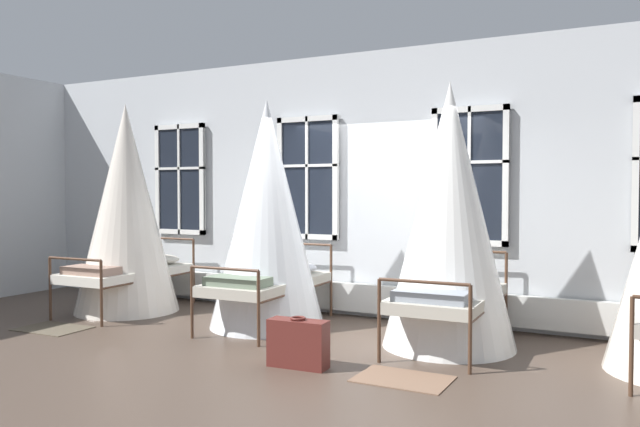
% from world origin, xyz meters
% --- Properties ---
extents(ground, '(21.28, 21.28, 0.00)m').
position_xyz_m(ground, '(0.00, 0.00, 0.00)').
color(ground, '#4C3D33').
extents(back_wall_with_windows, '(11.64, 0.10, 3.42)m').
position_xyz_m(back_wall_with_windows, '(0.00, 1.07, 1.71)').
color(back_wall_with_windows, silver).
rests_on(back_wall_with_windows, ground).
extents(window_bank, '(7.44, 0.10, 2.56)m').
position_xyz_m(window_bank, '(-0.00, 0.95, 0.94)').
color(window_bank, black).
rests_on(window_bank, ground).
extents(cot_first, '(1.38, 1.85, 2.80)m').
position_xyz_m(cot_first, '(-3.29, -0.12, 1.36)').
color(cot_first, '#4C3323').
rests_on(cot_first, ground).
extents(cot_second, '(1.38, 1.84, 2.72)m').
position_xyz_m(cot_second, '(-1.09, -0.07, 1.32)').
color(cot_second, '#4C3323').
rests_on(cot_second, ground).
extents(cot_third, '(1.38, 1.84, 2.76)m').
position_xyz_m(cot_third, '(1.12, -0.04, 1.34)').
color(cot_third, '#4C3323').
rests_on(cot_third, ground).
extents(rug_first, '(0.82, 0.58, 0.01)m').
position_xyz_m(rug_first, '(-3.26, -1.35, 0.01)').
color(rug_first, brown).
rests_on(rug_first, ground).
extents(rug_third, '(0.81, 0.57, 0.01)m').
position_xyz_m(rug_third, '(1.09, -1.35, 0.01)').
color(rug_third, brown).
rests_on(rug_third, ground).
extents(suitcase_dark, '(0.57, 0.24, 0.47)m').
position_xyz_m(suitcase_dark, '(0.10, -1.43, 0.22)').
color(suitcase_dark, '#5B231E').
rests_on(suitcase_dark, ground).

